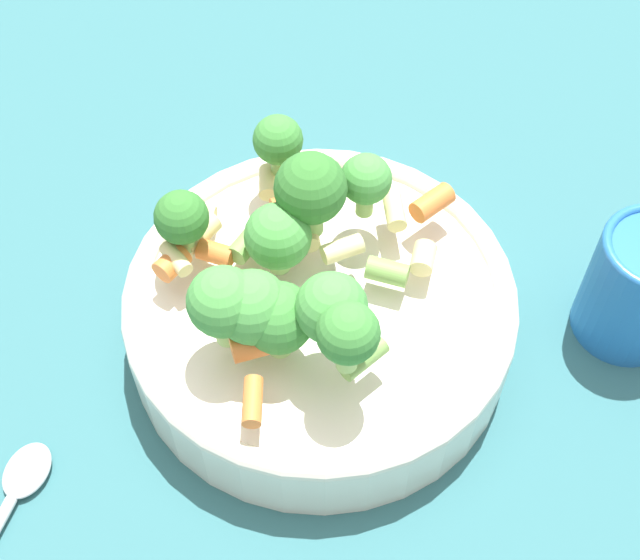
{
  "coord_description": "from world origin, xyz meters",
  "views": [
    {
      "loc": [
        0.21,
        -0.22,
        0.49
      ],
      "look_at": [
        0.0,
        0.0,
        0.06
      ],
      "focal_mm": 50.0,
      "sensor_mm": 36.0,
      "label": 1
    }
  ],
  "objects": [
    {
      "name": "cup",
      "position": [
        0.14,
        0.14,
        0.04
      ],
      "size": [
        0.07,
        0.07,
        0.09
      ],
      "color": "#2366B2",
      "rests_on": "ground_plane"
    },
    {
      "name": "bowl",
      "position": [
        0.0,
        0.0,
        0.03
      ],
      "size": [
        0.24,
        0.24,
        0.05
      ],
      "color": "silver",
      "rests_on": "ground_plane"
    },
    {
      "name": "pasta_salad",
      "position": [
        -0.01,
        -0.02,
        0.09
      ],
      "size": [
        0.18,
        0.2,
        0.07
      ],
      "color": "#8CB766",
      "rests_on": "bowl"
    },
    {
      "name": "spoon",
      "position": [
        -0.04,
        -0.22,
        0.01
      ],
      "size": [
        0.09,
        0.15,
        0.01
      ],
      "rotation": [
        0.0,
        0.0,
        8.31
      ],
      "color": "silver",
      "rests_on": "ground_plane"
    },
    {
      "name": "ground_plane",
      "position": [
        0.0,
        0.0,
        0.0
      ],
      "size": [
        3.0,
        3.0,
        0.0
      ],
      "primitive_type": "plane",
      "color": "#2D6066"
    }
  ]
}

